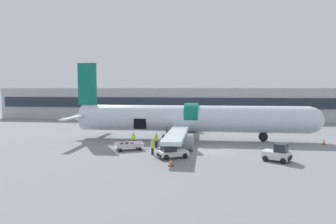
{
  "coord_description": "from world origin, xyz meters",
  "views": [
    {
      "loc": [
        -0.6,
        -33.92,
        7.14
      ],
      "look_at": [
        -5.61,
        5.13,
        4.0
      ],
      "focal_mm": 32.0,
      "sensor_mm": 36.0,
      "label": 1
    }
  ],
  "objects_px": {
    "airplane": "(188,119)",
    "baggage_tug_lead": "(172,152)",
    "baggage_cart_loading": "(129,146)",
    "ground_crew_loader_b": "(134,139)",
    "baggage_tug_mid": "(278,154)",
    "ground_crew_driver": "(156,140)",
    "ground_crew_loader_a": "(153,147)"
  },
  "relations": [
    {
      "from": "ground_crew_loader_a",
      "to": "ground_crew_driver",
      "type": "height_order",
      "value": "ground_crew_driver"
    },
    {
      "from": "baggage_cart_loading",
      "to": "baggage_tug_mid",
      "type": "bearing_deg",
      "value": -12.27
    },
    {
      "from": "baggage_tug_lead",
      "to": "baggage_cart_loading",
      "type": "height_order",
      "value": "baggage_tug_lead"
    },
    {
      "from": "ground_crew_loader_a",
      "to": "baggage_tug_mid",
      "type": "bearing_deg",
      "value": -5.85
    },
    {
      "from": "baggage_tug_mid",
      "to": "ground_crew_driver",
      "type": "xyz_separation_m",
      "value": [
        -12.89,
        5.05,
        0.21
      ]
    },
    {
      "from": "baggage_tug_mid",
      "to": "ground_crew_loader_b",
      "type": "distance_m",
      "value": 17.1
    },
    {
      "from": "baggage_cart_loading",
      "to": "ground_crew_loader_b",
      "type": "relative_size",
      "value": 2.55
    },
    {
      "from": "airplane",
      "to": "baggage_cart_loading",
      "type": "height_order",
      "value": "airplane"
    },
    {
      "from": "baggage_tug_lead",
      "to": "baggage_tug_mid",
      "type": "distance_m",
      "value": 10.43
    },
    {
      "from": "ground_crew_loader_a",
      "to": "ground_crew_driver",
      "type": "xyz_separation_m",
      "value": [
        -0.22,
        3.75,
        0.12
      ]
    },
    {
      "from": "airplane",
      "to": "ground_crew_loader_a",
      "type": "height_order",
      "value": "airplane"
    },
    {
      "from": "baggage_cart_loading",
      "to": "ground_crew_loader_b",
      "type": "xyz_separation_m",
      "value": [
        -0.16,
        2.7,
        0.4
      ]
    },
    {
      "from": "baggage_tug_mid",
      "to": "ground_crew_driver",
      "type": "relative_size",
      "value": 1.63
    },
    {
      "from": "airplane",
      "to": "baggage_tug_mid",
      "type": "relative_size",
      "value": 11.81
    },
    {
      "from": "airplane",
      "to": "baggage_tug_lead",
      "type": "xyz_separation_m",
      "value": [
        -1.02,
        -11.15,
        -2.28
      ]
    },
    {
      "from": "airplane",
      "to": "baggage_cart_loading",
      "type": "bearing_deg",
      "value": -129.48
    },
    {
      "from": "baggage_cart_loading",
      "to": "ground_crew_driver",
      "type": "relative_size",
      "value": 2.23
    },
    {
      "from": "ground_crew_loader_b",
      "to": "ground_crew_driver",
      "type": "bearing_deg",
      "value": -19.62
    },
    {
      "from": "baggage_tug_mid",
      "to": "baggage_cart_loading",
      "type": "height_order",
      "value": "baggage_tug_mid"
    },
    {
      "from": "airplane",
      "to": "baggage_cart_loading",
      "type": "relative_size",
      "value": 8.61
    },
    {
      "from": "baggage_tug_lead",
      "to": "ground_crew_driver",
      "type": "xyz_separation_m",
      "value": [
        -2.46,
        5.02,
        0.37
      ]
    },
    {
      "from": "baggage_cart_loading",
      "to": "ground_crew_loader_b",
      "type": "height_order",
      "value": "ground_crew_loader_b"
    },
    {
      "from": "baggage_tug_mid",
      "to": "ground_crew_loader_b",
      "type": "relative_size",
      "value": 1.86
    },
    {
      "from": "baggage_tug_lead",
      "to": "ground_crew_loader_a",
      "type": "height_order",
      "value": "ground_crew_loader_a"
    },
    {
      "from": "baggage_tug_mid",
      "to": "baggage_tug_lead",
      "type": "bearing_deg",
      "value": 179.84
    },
    {
      "from": "airplane",
      "to": "ground_crew_loader_a",
      "type": "xyz_separation_m",
      "value": [
        -3.25,
        -9.88,
        -2.03
      ]
    },
    {
      "from": "ground_crew_loader_a",
      "to": "ground_crew_loader_b",
      "type": "bearing_deg",
      "value": 124.18
    },
    {
      "from": "baggage_tug_lead",
      "to": "ground_crew_loader_a",
      "type": "bearing_deg",
      "value": 150.46
    },
    {
      "from": "ground_crew_driver",
      "to": "baggage_tug_lead",
      "type": "bearing_deg",
      "value": -63.86
    },
    {
      "from": "baggage_tug_mid",
      "to": "ground_crew_loader_a",
      "type": "xyz_separation_m",
      "value": [
        -12.67,
        1.3,
        0.09
      ]
    },
    {
      "from": "airplane",
      "to": "ground_crew_driver",
      "type": "relative_size",
      "value": 19.22
    },
    {
      "from": "ground_crew_loader_b",
      "to": "baggage_tug_mid",
      "type": "bearing_deg",
      "value": -21.04
    }
  ]
}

